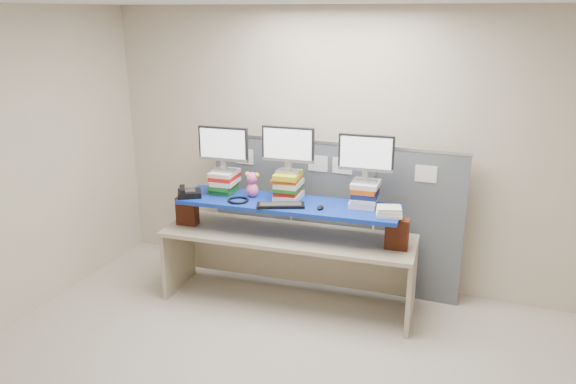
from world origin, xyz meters
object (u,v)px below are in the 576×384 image
at_px(desk_phone, 189,193).
at_px(blue_board, 288,204).
at_px(monitor_right, 366,155).
at_px(keyboard, 281,205).
at_px(monitor_center, 288,147).
at_px(monitor_left, 223,146).
at_px(desk, 288,248).

bearing_deg(desk_phone, blue_board, -21.13).
bearing_deg(desk_phone, monitor_right, -19.83).
distance_m(blue_board, keyboard, 0.14).
xyz_separation_m(monitor_right, desk_phone, (-1.63, -0.34, -0.44)).
xyz_separation_m(blue_board, keyboard, (-0.02, -0.14, 0.03)).
bearing_deg(blue_board, monitor_center, 107.13).
relative_size(keyboard, desk_phone, 1.57).
xyz_separation_m(blue_board, monitor_right, (0.68, 0.16, 0.49)).
bearing_deg(keyboard, monitor_left, 140.38).
bearing_deg(desk, monitor_right, 9.75).
bearing_deg(monitor_right, desk, -170.25).
xyz_separation_m(keyboard, desk_phone, (-0.94, -0.03, 0.02)).
bearing_deg(blue_board, desk_phone, -173.36).
relative_size(monitor_left, monitor_center, 1.00).
bearing_deg(blue_board, monitor_right, 9.75).
xyz_separation_m(desk, blue_board, (0.00, 0.00, 0.44)).
height_order(keyboard, desk_phone, desk_phone).
bearing_deg(monitor_left, desk_phone, -140.29).
xyz_separation_m(monitor_right, keyboard, (-0.70, -0.30, -0.46)).
distance_m(desk, keyboard, 0.50).
bearing_deg(blue_board, desk, 0.00).
distance_m(desk, monitor_left, 1.15).
bearing_deg(desk_phone, desk, -21.13).
relative_size(monitor_center, desk_phone, 1.71).
bearing_deg(desk, monitor_left, 170.19).
relative_size(monitor_left, desk_phone, 1.71).
distance_m(monitor_center, monitor_right, 0.73).
relative_size(monitor_left, keyboard, 1.09).
bearing_deg(keyboard, desk_phone, 160.10).
relative_size(desk, monitor_right, 4.88).
bearing_deg(desk, blue_board, 0.00).
relative_size(blue_board, monitor_center, 4.15).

